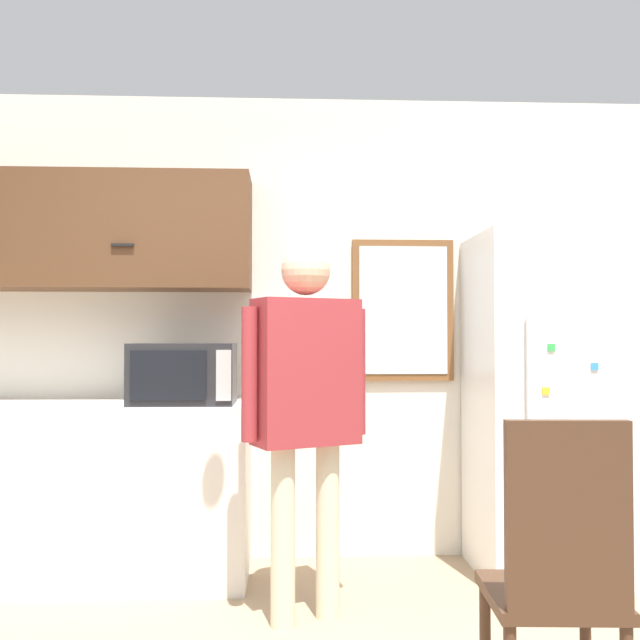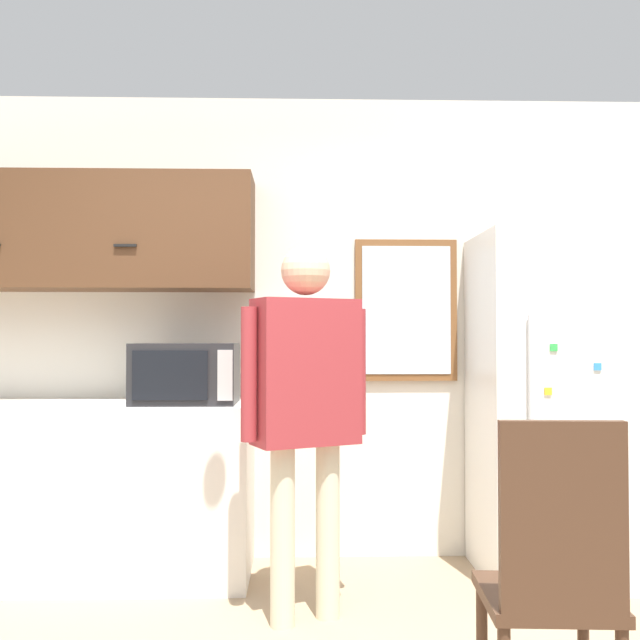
% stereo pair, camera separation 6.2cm
% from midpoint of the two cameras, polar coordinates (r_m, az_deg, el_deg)
% --- Properties ---
extents(back_wall, '(6.00, 0.06, 2.70)m').
position_cam_midpoint_polar(back_wall, '(4.22, -3.81, -0.50)').
color(back_wall, silver).
rests_on(back_wall, ground_plane).
extents(counter, '(2.05, 0.64, 0.93)m').
position_cam_midpoint_polar(counter, '(4.15, -20.83, -12.68)').
color(counter, silver).
rests_on(counter, ground_plane).
extents(upper_cabinets, '(2.05, 0.40, 0.64)m').
position_cam_midpoint_polar(upper_cabinets, '(4.23, -20.09, 6.63)').
color(upper_cabinets, '#51331E').
extents(microwave, '(0.54, 0.38, 0.32)m').
position_cam_midpoint_polar(microwave, '(3.84, -11.32, -4.23)').
color(microwave, '#232326').
rests_on(microwave, counter).
extents(person, '(0.57, 0.39, 1.70)m').
position_cam_midpoint_polar(person, '(3.25, -1.70, -5.62)').
color(person, beige).
rests_on(person, ground_plane).
extents(refrigerator, '(0.72, 0.72, 1.85)m').
position_cam_midpoint_polar(refrigerator, '(4.08, 16.92, -6.41)').
color(refrigerator, white).
rests_on(refrigerator, ground_plane).
extents(chair, '(0.44, 0.44, 1.03)m').
position_cam_midpoint_polar(chair, '(2.50, 17.83, -18.44)').
color(chair, '#472D1E').
rests_on(chair, ground_plane).
extents(window, '(0.60, 0.05, 0.83)m').
position_cam_midpoint_polar(window, '(4.23, 6.22, 0.79)').
color(window, brown).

